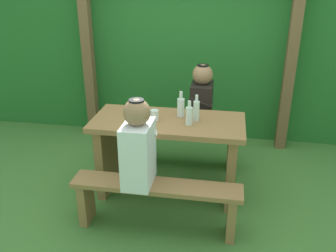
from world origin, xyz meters
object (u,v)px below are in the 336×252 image
at_px(bench_far, 177,138).
at_px(person_white_shirt, 138,146).
at_px(bottle_center, 181,107).
at_px(drinking_glass, 154,115).
at_px(cell_phone, 149,113).
at_px(bench_near, 156,197).
at_px(bottle_right, 189,115).
at_px(person_black_coat, 202,101).
at_px(picnic_table, 168,144).
at_px(bottle_left, 196,110).

bearing_deg(bench_far, person_white_shirt, -96.97).
bearing_deg(bottle_center, drinking_glass, -148.55).
xyz_separation_m(drinking_glass, cell_phone, (-0.08, 0.15, -0.04)).
xyz_separation_m(bench_near, person_white_shirt, (-0.14, 0.00, 0.46)).
xyz_separation_m(drinking_glass, bottle_right, (0.32, -0.04, 0.04)).
height_order(person_black_coat, cell_phone, person_black_coat).
distance_m(bench_far, bottle_center, 0.73).
distance_m(bench_near, bench_far, 1.15).
relative_size(person_black_coat, drinking_glass, 7.20).
relative_size(bench_far, person_black_coat, 1.95).
distance_m(bench_near, drinking_glass, 0.75).
distance_m(bench_far, person_black_coat, 0.52).
height_order(bench_near, bottle_center, bottle_center).
bearing_deg(bottle_right, person_black_coat, 84.89).
relative_size(picnic_table, drinking_glass, 14.02).
distance_m(person_white_shirt, bottle_center, 0.73).
xyz_separation_m(picnic_table, person_white_shirt, (-0.14, -0.57, 0.25)).
bearing_deg(picnic_table, bottle_left, 7.53).
distance_m(bench_far, drinking_glass, 0.80).
bearing_deg(cell_phone, person_black_coat, 56.37).
height_order(picnic_table, bench_far, picnic_table).
xyz_separation_m(person_white_shirt, cell_phone, (-0.06, 0.69, 0.00)).
bearing_deg(picnic_table, cell_phone, 149.02).
xyz_separation_m(bottle_center, cell_phone, (-0.31, 0.02, -0.09)).
bearing_deg(cell_phone, person_white_shirt, -72.46).
bearing_deg(bottle_right, bottle_center, 118.73).
distance_m(bench_far, person_white_shirt, 1.24).
relative_size(bench_near, cell_phone, 10.00).
height_order(person_black_coat, bottle_right, person_black_coat).
bearing_deg(bench_far, bottle_left, -64.78).
xyz_separation_m(bench_near, drinking_glass, (-0.12, 0.54, 0.50)).
bearing_deg(person_white_shirt, picnic_table, 76.22).
relative_size(picnic_table, bottle_right, 6.27).
distance_m(person_white_shirt, bottle_right, 0.61).
xyz_separation_m(person_black_coat, bottle_right, (-0.06, -0.65, 0.09)).
bearing_deg(bench_near, cell_phone, 106.28).
relative_size(bench_far, drinking_glass, 14.02).
bearing_deg(bottle_center, bench_far, 102.42).
xyz_separation_m(bench_far, bottle_right, (0.20, -0.65, 0.54)).
distance_m(drinking_glass, cell_phone, 0.18).
relative_size(bench_near, person_black_coat, 1.95).
xyz_separation_m(drinking_glass, bottle_left, (0.38, 0.06, 0.05)).
xyz_separation_m(drinking_glass, bottle_center, (0.22, 0.14, 0.05)).
bearing_deg(bench_near, picnic_table, 90.00).
height_order(person_white_shirt, drinking_glass, person_white_shirt).
xyz_separation_m(person_black_coat, drinking_glass, (-0.38, -0.60, 0.05)).
bearing_deg(bench_near, person_black_coat, 77.18).
distance_m(bottle_right, cell_phone, 0.46).
height_order(picnic_table, person_black_coat, person_black_coat).
bearing_deg(person_black_coat, bench_far, 179.27).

